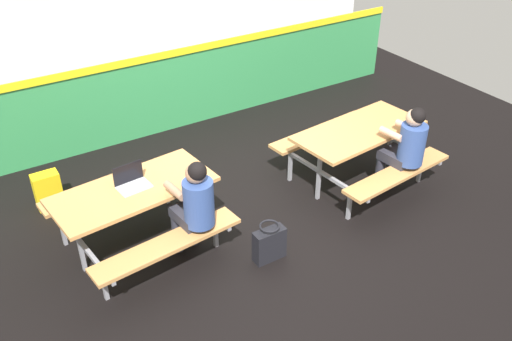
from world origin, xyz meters
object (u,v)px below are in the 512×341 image
(picnic_table_left, at_px, (135,202))
(laptop_silver, at_px, (132,182))
(backpack_dark, at_px, (48,190))
(picnic_table_right, at_px, (358,141))
(student_nearer, at_px, (195,203))
(tote_bag_bright, at_px, (269,244))
(student_further, at_px, (406,145))

(picnic_table_left, relative_size, laptop_silver, 4.98)
(laptop_silver, xyz_separation_m, backpack_dark, (-0.63, 1.21, -0.57))
(picnic_table_right, xyz_separation_m, laptop_silver, (-2.75, 0.29, 0.22))
(picnic_table_left, xyz_separation_m, laptop_silver, (0.01, 0.04, 0.22))
(laptop_silver, height_order, backpack_dark, laptop_silver)
(student_nearer, height_order, laptop_silver, student_nearer)
(picnic_table_right, height_order, laptop_silver, laptop_silver)
(tote_bag_bright, bearing_deg, picnic_table_right, 20.88)
(picnic_table_left, distance_m, student_nearer, 0.68)
(picnic_table_left, distance_m, student_further, 3.10)
(picnic_table_right, distance_m, student_further, 0.60)
(student_nearer, bearing_deg, tote_bag_bright, -32.10)
(picnic_table_left, distance_m, laptop_silver, 0.22)
(picnic_table_right, relative_size, backpack_dark, 3.86)
(tote_bag_bright, bearing_deg, student_further, 3.43)
(tote_bag_bright, bearing_deg, picnic_table_left, 139.21)
(student_nearer, bearing_deg, picnic_table_right, 6.40)
(picnic_table_left, bearing_deg, student_further, -14.78)
(student_nearer, bearing_deg, backpack_dark, 120.75)
(laptop_silver, bearing_deg, backpack_dark, 117.66)
(student_nearer, distance_m, laptop_silver, 0.70)
(picnic_table_left, height_order, tote_bag_bright, picnic_table_left)
(picnic_table_left, relative_size, picnic_table_right, 1.00)
(backpack_dark, relative_size, tote_bag_bright, 1.02)
(backpack_dark, bearing_deg, student_nearer, -59.25)
(laptop_silver, distance_m, tote_bag_bright, 1.53)
(picnic_table_left, distance_m, backpack_dark, 1.44)
(picnic_table_right, height_order, backpack_dark, picnic_table_right)
(student_further, relative_size, backpack_dark, 2.74)
(laptop_silver, relative_size, backpack_dark, 0.77)
(student_nearer, bearing_deg, student_further, -6.09)
(picnic_table_left, bearing_deg, student_nearer, -50.33)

